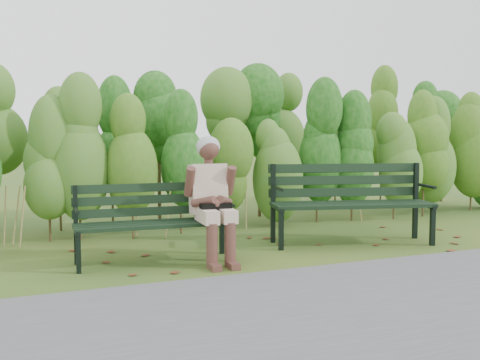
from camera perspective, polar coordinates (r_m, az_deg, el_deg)
name	(u,v)px	position (r m, az deg, el deg)	size (l,w,h in m)	color
ground	(252,251)	(6.18, 1.26, -7.19)	(80.00, 80.00, 0.00)	#2C521E
footpath	(374,308)	(4.33, 13.45, -12.53)	(60.00, 2.50, 0.01)	#474749
hedge_band	(198,135)	(7.79, -4.31, 4.59)	(11.04, 1.67, 2.42)	#47381E
leaf_litter	(235,257)	(5.87, -0.54, -7.83)	(5.11, 2.09, 0.01)	brown
bench_left	(154,216)	(5.68, -8.77, -3.61)	(1.59, 0.60, 0.78)	black
bench_right	(349,196)	(6.69, 11.04, -1.64)	(1.94, 1.04, 0.93)	black
seated_woman	(212,192)	(5.62, -2.89, -1.25)	(0.53, 0.77, 1.26)	#CCB096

